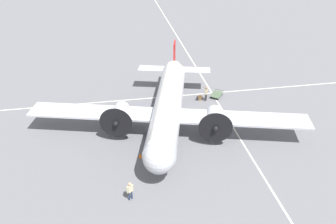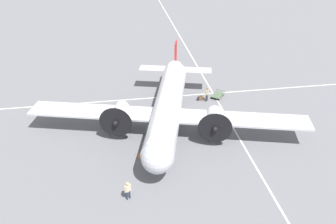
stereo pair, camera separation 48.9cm
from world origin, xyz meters
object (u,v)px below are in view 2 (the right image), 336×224
Objects in this scene: airliner_main at (168,107)px; crew_foreground at (128,189)px; baggage_cart at (218,95)px; suitcase_upright_spare at (201,98)px; traffic_cone at (140,155)px; suitcase_near_door at (199,99)px; passenger_boarding at (207,93)px.

airliner_main reaches higher than crew_foreground.
suitcase_upright_spare is at bearing -39.17° from baggage_cart.
crew_foreground is at bearing -11.36° from airliner_main.
airliner_main reaches higher than traffic_cone.
suitcase_upright_spare reaches higher than traffic_cone.
airliner_main reaches higher than suitcase_upright_spare.
baggage_cart is 14.44m from traffic_cone.
passenger_boarding is at bearing -17.67° from suitcase_near_door.
suitcase_near_door is at bearing 50.35° from traffic_cone.
airliner_main is at bearing -131.80° from suitcase_upright_spare.
airliner_main is at bearing 35.67° from crew_foreground.
crew_foreground is 3.78× the size of traffic_cone.
airliner_main is 5.76m from traffic_cone.
passenger_boarding reaches higher than suitcase_near_door.
baggage_cart is at bearing 11.54° from suitcase_near_door.
suitcase_upright_spare is at bearing 0.66° from suitcase_near_door.
passenger_boarding is 1.97m from baggage_cart.
airliner_main is at bearing 0.51° from passenger_boarding.
airliner_main is at bearing 51.70° from traffic_cone.
crew_foreground is 17.41m from suitcase_upright_spare.
airliner_main is 59.67× the size of traffic_cone.
baggage_cart is (11.64, 15.13, -0.79)m from crew_foreground.
suitcase_upright_spare is 0.31× the size of baggage_cart.
suitcase_near_door is 2.49m from baggage_cart.
suitcase_near_door is 0.84× the size of suitcase_upright_spare.
airliner_main reaches higher than suitcase_near_door.
suitcase_upright_spare is at bearing -65.66° from passenger_boarding.
traffic_cone is (1.28, 5.07, -0.85)m from crew_foreground.
baggage_cart is (7.13, 5.96, -2.36)m from airliner_main.
passenger_boarding is at bearing 148.11° from airliner_main.
suitcase_near_door is at bearing -60.44° from passenger_boarding.
passenger_boarding is (10.04, 14.37, 0.05)m from crew_foreground.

